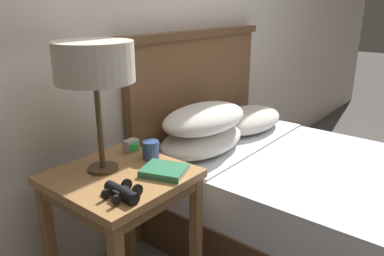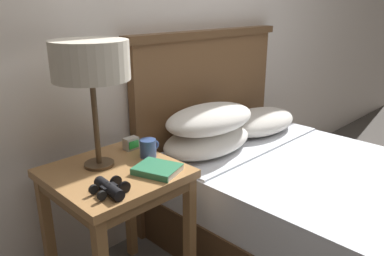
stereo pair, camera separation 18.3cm
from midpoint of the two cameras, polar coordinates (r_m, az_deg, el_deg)
The scene contains 8 objects.
wall_back at distance 2.20m, azimuth -1.85°, elevation 17.15°, with size 8.00×0.06×2.60m.
nightstand at distance 1.68m, azimuth -8.50°, elevation -9.40°, with size 0.53×0.53×0.67m.
bed at distance 2.19m, azimuth 21.80°, elevation -11.26°, with size 1.27×1.98×1.19m.
table_lamp at distance 1.56m, azimuth -11.96°, elevation 9.69°, with size 0.32×0.32×0.54m.
book_on_nightstand at distance 1.59m, azimuth -2.03°, elevation -6.39°, with size 0.20×0.22×0.03m.
binoculars_pair at distance 1.43m, azimuth -8.89°, elevation -9.14°, with size 0.14×0.16×0.05m.
coffee_mug at distance 1.74m, azimuth -3.69°, elevation -3.14°, with size 0.10×0.08×0.08m.
alarm_clock at distance 1.84m, azimuth -6.47°, elevation -2.41°, with size 0.07×0.05×0.06m.
Camera 2 is at (-1.45, -0.55, 1.36)m, focal length 35.00 mm.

